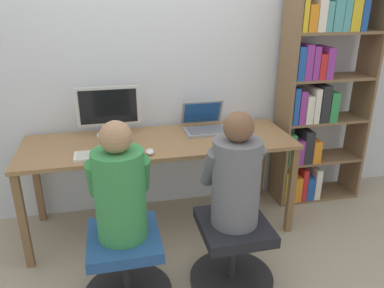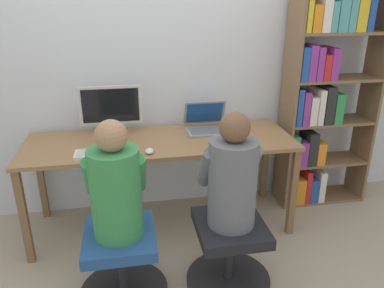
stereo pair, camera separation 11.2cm
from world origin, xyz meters
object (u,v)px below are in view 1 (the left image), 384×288
object	(u,v)px
office_chair_left	(126,265)
person_at_monitor	(120,188)
laptop	(205,125)
office_chair_right	(233,250)
keyboard	(107,154)
desktop_monitor	(109,112)
person_at_laptop	(236,176)
bookshelf	(316,99)

from	to	relation	value
office_chair_left	person_at_monitor	xyz separation A→B (m)	(0.00, 0.01, 0.53)
laptop	office_chair_right	bearing A→B (deg)	-92.67
keyboard	person_at_monitor	xyz separation A→B (m)	(0.07, -0.53, 0.01)
laptop	desktop_monitor	bearing A→B (deg)	176.96
office_chair_right	person_at_monitor	bearing A→B (deg)	178.54
office_chair_right	keyboard	bearing A→B (deg)	144.09
person_at_monitor	office_chair_right	bearing A→B (deg)	-1.46
keyboard	laptop	bearing A→B (deg)	24.59
office_chair_left	office_chair_right	bearing A→B (deg)	-1.00
person_at_laptop	bookshelf	distance (m)	1.39
office_chair_right	bookshelf	world-z (taller)	bookshelf
office_chair_right	office_chair_left	bearing A→B (deg)	179.00
office_chair_left	bookshelf	xyz separation A→B (m)	(1.72, 0.91, 0.72)
keyboard	person_at_laptop	size ratio (longest dim) A/B	0.61
office_chair_left	bookshelf	world-z (taller)	bookshelf
person_at_monitor	desktop_monitor	bearing A→B (deg)	91.82
keyboard	bookshelf	xyz separation A→B (m)	(1.78, 0.38, 0.19)
keyboard	office_chair_left	xyz separation A→B (m)	(0.07, -0.53, -0.53)
office_chair_left	person_at_monitor	size ratio (longest dim) A/B	0.78
person_at_monitor	person_at_laptop	size ratio (longest dim) A/B	0.99
desktop_monitor	office_chair_right	world-z (taller)	desktop_monitor
person_at_laptop	office_chair_right	bearing A→B (deg)	-90.00
laptop	person_at_monitor	bearing A→B (deg)	-129.29
desktop_monitor	laptop	xyz separation A→B (m)	(0.76, -0.04, -0.15)
desktop_monitor	person_at_monitor	bearing A→B (deg)	-88.18
person_at_monitor	person_at_laptop	xyz separation A→B (m)	(0.69, -0.01, 0.00)
office_chair_left	person_at_laptop	size ratio (longest dim) A/B	0.77
keyboard	bookshelf	world-z (taller)	bookshelf
office_chair_right	person_at_laptop	world-z (taller)	person_at_laptop
bookshelf	office_chair_right	bearing A→B (deg)	-138.25
desktop_monitor	office_chair_left	xyz separation A→B (m)	(0.03, -0.94, -0.71)
desktop_monitor	office_chair_right	distance (m)	1.38
office_chair_left	bookshelf	distance (m)	2.07
office_chair_right	bookshelf	bearing A→B (deg)	41.75
laptop	office_chair_right	world-z (taller)	laptop
desktop_monitor	bookshelf	xyz separation A→B (m)	(1.75, -0.03, 0.01)
keyboard	bookshelf	distance (m)	1.83
laptop	office_chair_right	distance (m)	1.07
office_chair_right	bookshelf	distance (m)	1.56
keyboard	office_chair_right	world-z (taller)	keyboard
laptop	office_chair_left	xyz separation A→B (m)	(-0.73, -0.89, -0.56)
person_at_monitor	bookshelf	world-z (taller)	bookshelf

